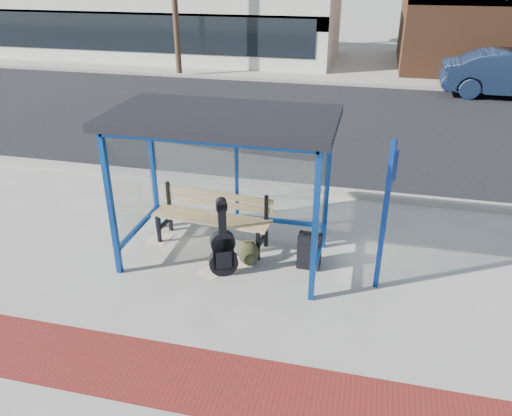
% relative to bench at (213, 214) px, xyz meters
% --- Properties ---
extents(ground, '(120.00, 120.00, 0.00)m').
position_rel_bench_xyz_m(ground, '(0.35, -0.47, -0.54)').
color(ground, '#B2ADA0').
rests_on(ground, ground).
extents(brick_paver_strip, '(60.00, 1.00, 0.01)m').
position_rel_bench_xyz_m(brick_paver_strip, '(0.35, -3.07, -0.53)').
color(brick_paver_strip, maroon).
rests_on(brick_paver_strip, ground).
extents(curb_near, '(60.00, 0.25, 0.12)m').
position_rel_bench_xyz_m(curb_near, '(0.35, 2.43, -0.48)').
color(curb_near, gray).
rests_on(curb_near, ground).
extents(street_asphalt, '(60.00, 10.00, 0.00)m').
position_rel_bench_xyz_m(street_asphalt, '(0.35, 7.53, -0.54)').
color(street_asphalt, black).
rests_on(street_asphalt, ground).
extents(curb_far, '(60.00, 0.25, 0.12)m').
position_rel_bench_xyz_m(curb_far, '(0.35, 12.63, -0.48)').
color(curb_far, gray).
rests_on(curb_far, ground).
extents(far_sidewalk, '(60.00, 4.00, 0.01)m').
position_rel_bench_xyz_m(far_sidewalk, '(0.35, 14.53, -0.53)').
color(far_sidewalk, '#B2ADA0').
rests_on(far_sidewalk, ground).
extents(bus_shelter, '(3.30, 1.80, 2.42)m').
position_rel_bench_xyz_m(bus_shelter, '(0.35, -0.40, 1.53)').
color(bus_shelter, navy).
rests_on(bus_shelter, ground).
extents(storefront_white, '(18.00, 6.04, 4.00)m').
position_rel_bench_xyz_m(storefront_white, '(-8.65, 17.52, 1.46)').
color(storefront_white, silver).
rests_on(storefront_white, ground).
extents(bench, '(2.05, 0.65, 0.95)m').
position_rel_bench_xyz_m(bench, '(0.00, 0.00, 0.00)').
color(bench, black).
rests_on(bench, ground).
extents(guitar_bag, '(0.46, 0.30, 1.23)m').
position_rel_bench_xyz_m(guitar_bag, '(0.45, -0.91, -0.09)').
color(guitar_bag, black).
rests_on(guitar_bag, ground).
extents(suitcase, '(0.37, 0.25, 0.63)m').
position_rel_bench_xyz_m(suitcase, '(1.70, -0.40, -0.25)').
color(suitcase, black).
rests_on(suitcase, ground).
extents(backpack, '(0.40, 0.38, 0.40)m').
position_rel_bench_xyz_m(backpack, '(0.76, -0.53, -0.35)').
color(backpack, '#2F2F1A').
rests_on(backpack, ground).
extents(sign_post, '(0.13, 0.28, 2.30)m').
position_rel_bench_xyz_m(sign_post, '(2.76, -0.69, 0.75)').
color(sign_post, navy).
rests_on(sign_post, ground).
extents(newspaper_a, '(0.37, 0.45, 0.01)m').
position_rel_bench_xyz_m(newspaper_a, '(-0.95, -0.12, -0.53)').
color(newspaper_a, white).
rests_on(newspaper_a, ground).
extents(newspaper_b, '(0.41, 0.38, 0.01)m').
position_rel_bench_xyz_m(newspaper_b, '(0.23, -0.93, -0.54)').
color(newspaper_b, white).
rests_on(newspaper_b, ground).
extents(newspaper_c, '(0.50, 0.53, 0.01)m').
position_rel_bench_xyz_m(newspaper_c, '(0.55, -0.66, -0.53)').
color(newspaper_c, white).
rests_on(newspaper_c, ground).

